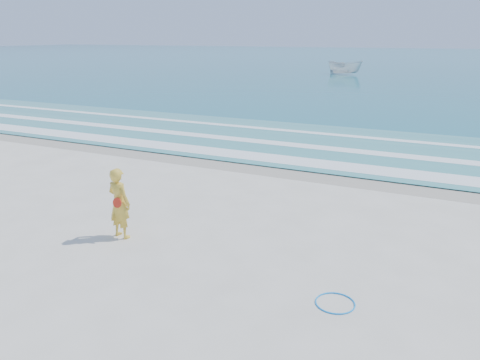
% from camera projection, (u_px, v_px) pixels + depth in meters
% --- Properties ---
extents(ground, '(400.00, 400.00, 0.00)m').
position_uv_depth(ground, '(167.00, 264.00, 11.19)').
color(ground, silver).
rests_on(ground, ground).
extents(wet_sand, '(400.00, 2.40, 0.00)m').
position_uv_depth(wet_sand, '(292.00, 170.00, 18.95)').
color(wet_sand, '#B2A893').
rests_on(wet_sand, ground).
extents(ocean, '(400.00, 190.00, 0.04)m').
position_uv_depth(ocean, '(438.00, 60.00, 101.79)').
color(ocean, '#19727F').
rests_on(ocean, ground).
extents(shallow, '(400.00, 10.00, 0.01)m').
position_uv_depth(shallow, '(325.00, 144.00, 23.25)').
color(shallow, '#59B7AD').
rests_on(shallow, ocean).
extents(foam_near, '(400.00, 1.40, 0.01)m').
position_uv_depth(foam_near, '(302.00, 162.00, 20.06)').
color(foam_near, white).
rests_on(foam_near, shallow).
extents(foam_mid, '(400.00, 0.90, 0.01)m').
position_uv_depth(foam_mid, '(321.00, 148.00, 22.56)').
color(foam_mid, white).
rests_on(foam_mid, shallow).
extents(foam_far, '(400.00, 0.60, 0.01)m').
position_uv_depth(foam_far, '(338.00, 135.00, 25.41)').
color(foam_far, white).
rests_on(foam_far, shallow).
extents(hoop, '(0.95, 0.95, 0.03)m').
position_uv_depth(hoop, '(335.00, 303.00, 9.55)').
color(hoop, '#0D92F5').
rests_on(hoop, ground).
extents(boat, '(5.21, 2.72, 1.92)m').
position_uv_depth(boat, '(345.00, 67.00, 64.31)').
color(boat, silver).
rests_on(boat, ocean).
extents(woman, '(0.77, 0.56, 1.94)m').
position_uv_depth(woman, '(119.00, 203.00, 12.45)').
color(woman, gold).
rests_on(woman, ground).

